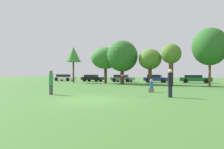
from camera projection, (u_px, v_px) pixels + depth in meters
ground_plane at (91, 100)px, 12.13m from camera, size 120.00×120.00×0.00m
person_thrower at (51, 82)px, 14.95m from camera, size 0.30×0.30×1.76m
person_catcher at (170, 83)px, 13.31m from camera, size 0.31×0.31×1.82m
frisbee at (123, 76)px, 14.25m from camera, size 0.25×0.24×0.13m
bystander_sitting at (151, 87)px, 16.80m from camera, size 0.39×0.33×1.06m
tree_0 at (73, 55)px, 32.03m from camera, size 2.34×2.34×5.59m
tree_1 at (106, 58)px, 30.70m from camera, size 4.26×4.26×5.37m
tree_2 at (122, 56)px, 28.84m from camera, size 4.33×4.33×6.07m
tree_3 at (150, 59)px, 27.21m from camera, size 2.98×2.98×4.72m
tree_4 at (171, 55)px, 25.80m from camera, size 2.50×2.50×5.22m
tree_5 at (210, 47)px, 24.29m from camera, size 4.03×4.03×6.86m
parked_car_white at (64, 77)px, 39.51m from camera, size 4.19×1.95×1.26m
parked_car_black at (92, 78)px, 37.03m from camera, size 3.86×2.04×1.22m
parked_car_grey at (122, 78)px, 35.33m from camera, size 3.89×2.02×1.23m
parked_car_blue at (156, 78)px, 33.28m from camera, size 3.86×1.99×1.26m
parked_car_green at (195, 79)px, 31.66m from camera, size 4.61×1.92×1.23m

